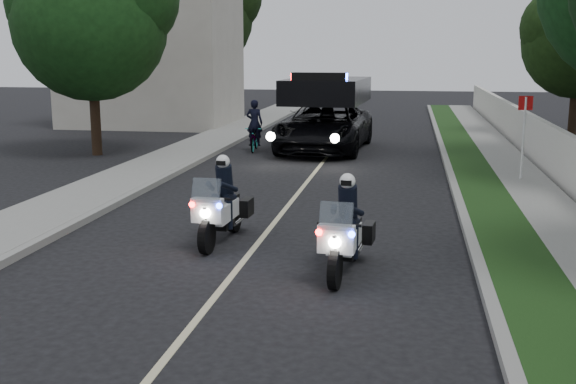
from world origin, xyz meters
TOP-DOWN VIEW (x-y plane):
  - ground at (0.00, 0.00)m, footprint 120.00×120.00m
  - curb_right at (4.10, 10.00)m, footprint 0.20×60.00m
  - grass_verge at (4.80, 10.00)m, footprint 1.20×60.00m
  - sidewalk_right at (6.10, 10.00)m, footprint 1.40×60.00m
  - curb_left at (-4.10, 10.00)m, footprint 0.20×60.00m
  - sidewalk_left at (-5.20, 10.00)m, footprint 2.00×60.00m
  - building_far at (-10.00, 26.00)m, footprint 8.00×6.00m
  - lane_marking at (0.00, 10.00)m, footprint 0.12×50.00m
  - police_moto_left at (-0.72, 4.99)m, footprint 0.83×2.06m
  - police_moto_right at (1.84, 3.45)m, footprint 0.87×2.05m
  - police_suv at (-0.30, 18.15)m, footprint 3.37×6.66m
  - bicycle at (-2.87, 17.57)m, footprint 0.79×1.79m
  - cyclist at (-2.87, 17.57)m, footprint 0.64×0.44m
  - sign_post at (6.00, 12.37)m, footprint 0.44×0.44m
  - tree_right_e at (9.76, 23.69)m, footprint 6.29×6.29m
  - tree_left_near at (-8.28, 15.59)m, footprint 6.52×6.52m
  - tree_left_far at (-9.22, 30.74)m, footprint 8.59×8.59m

SIDE VIEW (x-z plane):
  - ground at x=0.00m, z-range 0.00..0.00m
  - police_moto_left at x=-0.72m, z-range -0.86..0.86m
  - police_moto_right at x=1.84m, z-range -0.85..0.85m
  - police_suv at x=-0.30m, z-range -1.58..1.58m
  - bicycle at x=-2.87m, z-range -0.45..0.45m
  - cyclist at x=-2.87m, z-range -0.86..0.86m
  - sign_post at x=6.00m, z-range -1.28..1.28m
  - tree_right_e at x=9.76m, z-range -3.95..3.95m
  - tree_left_near at x=-8.28m, z-range -4.49..4.49m
  - tree_left_far at x=-9.22m, z-range -5.53..5.53m
  - lane_marking at x=0.00m, z-range 0.00..0.01m
  - curb_right at x=4.10m, z-range 0.00..0.15m
  - curb_left at x=-4.10m, z-range 0.00..0.15m
  - grass_verge at x=4.80m, z-range 0.00..0.16m
  - sidewalk_right at x=6.10m, z-range 0.00..0.16m
  - sidewalk_left at x=-5.20m, z-range 0.00..0.16m
  - building_far at x=-10.00m, z-range 0.00..7.00m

